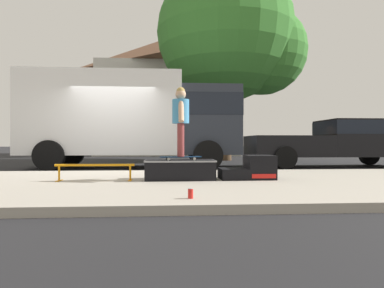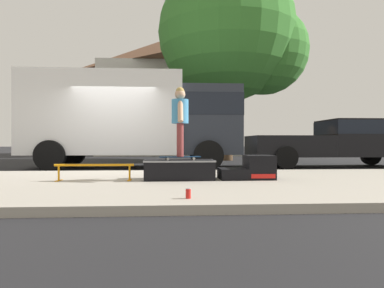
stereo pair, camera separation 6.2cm
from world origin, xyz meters
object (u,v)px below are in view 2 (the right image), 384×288
at_px(skate_box, 179,169).
at_px(street_tree_main, 235,37).
at_px(soda_can, 188,194).
at_px(skateboard, 180,157).
at_px(skater_kid, 180,116).
at_px(grind_rail, 94,168).
at_px(pickup_truck_black, 337,141).
at_px(kicker_ramp, 251,169).
at_px(box_truck, 135,116).

height_order(skate_box, street_tree_main, street_tree_main).
distance_m(soda_can, street_tree_main, 13.27).
distance_m(skate_box, skateboard, 0.23).
bearing_deg(soda_can, skate_box, 91.14).
relative_size(skater_kid, soda_can, 10.52).
bearing_deg(soda_can, grind_rail, 126.82).
bearing_deg(soda_can, pickup_truck_black, 52.33).
relative_size(skate_box, grind_rail, 0.92).
bearing_deg(skater_kid, kicker_ramp, 0.69).
bearing_deg(pickup_truck_black, box_truck, 179.37).
relative_size(skate_box, box_truck, 0.19).
relative_size(skateboard, skater_kid, 0.60).
bearing_deg(skateboard, pickup_truck_black, 41.36).
bearing_deg(skater_kid, soda_can, -89.19).
bearing_deg(kicker_ramp, soda_can, -120.46).
xyz_separation_m(pickup_truck_black, street_tree_main, (-2.70, 4.53, 4.90)).
distance_m(grind_rail, skateboard, 1.61).
height_order(skateboard, skater_kid, skater_kid).
bearing_deg(skateboard, skater_kid, 180.00).
distance_m(skater_kid, street_tree_main, 10.81).
xyz_separation_m(skater_kid, soda_can, (0.03, -2.27, -1.16)).
xyz_separation_m(skate_box, skateboard, (0.01, -0.02, 0.23)).
height_order(kicker_ramp, skater_kid, skater_kid).
xyz_separation_m(box_truck, street_tree_main, (4.20, 4.45, 4.09)).
height_order(grind_rail, soda_can, grind_rail).
bearing_deg(grind_rail, skate_box, 4.11).
distance_m(skate_box, soda_can, 2.29).
relative_size(soda_can, box_truck, 0.02).
height_order(skate_box, box_truck, box_truck).
bearing_deg(skate_box, box_truck, 105.00).
bearing_deg(box_truck, skater_kid, -74.90).
distance_m(kicker_ramp, street_tree_main, 10.99).
height_order(kicker_ramp, pickup_truck_black, pickup_truck_black).
relative_size(box_truck, street_tree_main, 0.75).
relative_size(pickup_truck_black, street_tree_main, 0.62).
relative_size(kicker_ramp, box_truck, 0.15).
height_order(grind_rail, street_tree_main, street_tree_main).
bearing_deg(box_truck, kicker_ramp, -61.29).
relative_size(grind_rail, skateboard, 1.82).
relative_size(skater_kid, box_truck, 0.19).
height_order(grind_rail, box_truck, box_truck).
distance_m(kicker_ramp, skater_kid, 1.72).
bearing_deg(pickup_truck_black, grind_rail, -145.08).
relative_size(grind_rail, box_truck, 0.21).
relative_size(box_truck, pickup_truck_black, 1.21).
bearing_deg(skate_box, kicker_ramp, -0.02).
distance_m(skateboard, pickup_truck_black, 7.42).
distance_m(skate_box, box_truck, 5.31).
height_order(kicker_ramp, soda_can, kicker_ramp).
distance_m(skateboard, box_truck, 5.28).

